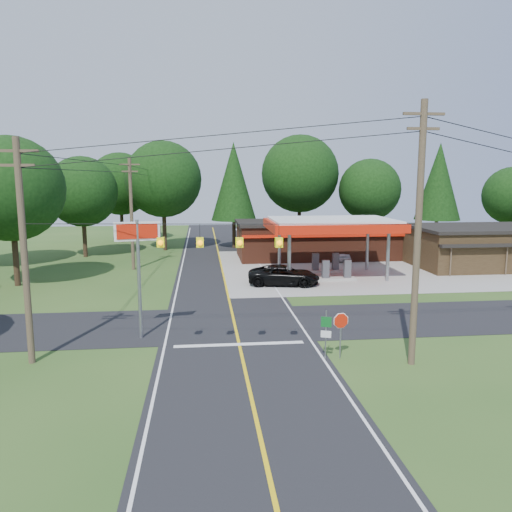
{
  "coord_description": "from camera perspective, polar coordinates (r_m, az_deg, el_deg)",
  "views": [
    {
      "loc": [
        -1.75,
        -27.48,
        8.3
      ],
      "look_at": [
        2.0,
        7.0,
        2.8
      ],
      "focal_mm": 35.0,
      "sensor_mm": 36.0,
      "label": 1
    }
  ],
  "objects": [
    {
      "name": "main_highway",
      "position": [
        28.76,
        -2.48,
        -7.75
      ],
      "size": [
        8.0,
        120.0,
        0.02
      ],
      "primitive_type": "cube",
      "color": "black",
      "rests_on": "ground"
    },
    {
      "name": "treeline_backdrop",
      "position": [
        51.56,
        -3.38,
        8.09
      ],
      "size": [
        70.27,
        51.59,
        13.3
      ],
      "color": "#332316",
      "rests_on": "ground"
    },
    {
      "name": "utility_pole_north",
      "position": [
        62.76,
        -10.59,
        5.62
      ],
      "size": [
        0.3,
        0.3,
        9.5
      ],
      "color": "#473828",
      "rests_on": "ground"
    },
    {
      "name": "route_sign_post",
      "position": [
        23.22,
        8.0,
        -8.41
      ],
      "size": [
        0.46,
        0.19,
        2.32
      ],
      "color": "gray",
      "rests_on": "ground"
    },
    {
      "name": "big_stop_sign",
      "position": [
        25.95,
        -13.33,
        0.42
      ],
      "size": [
        2.26,
        0.57,
        6.19
      ],
      "color": "gray",
      "rests_on": "ground"
    },
    {
      "name": "utility_pole_near_left",
      "position": [
        23.98,
        -25.0,
        0.73
      ],
      "size": [
        1.8,
        0.3,
        10.0
      ],
      "color": "#473828",
      "rests_on": "ground"
    },
    {
      "name": "suv_car",
      "position": [
        38.74,
        3.2,
        -2.22
      ],
      "size": [
        6.45,
        6.45,
        1.53
      ],
      "primitive_type": "imported",
      "rotation": [
        0.0,
        0.0,
        1.38
      ],
      "color": "black",
      "rests_on": "ground"
    },
    {
      "name": "utility_pole_far_left",
      "position": [
        46.01,
        -14.05,
        4.88
      ],
      "size": [
        1.8,
        0.3,
        10.0
      ],
      "color": "#473828",
      "rests_on": "ground"
    },
    {
      "name": "sedan_car",
      "position": [
        50.96,
        9.52,
        0.33
      ],
      "size": [
        4.64,
        4.64,
        1.44
      ],
      "primitive_type": "imported",
      "rotation": [
        0.0,
        0.0,
        -0.1
      ],
      "color": "white",
      "rests_on": "ground"
    },
    {
      "name": "lane_center_yellow",
      "position": [
        28.76,
        -2.48,
        -7.72
      ],
      "size": [
        0.15,
        110.0,
        0.0
      ],
      "primitive_type": "cube",
      "color": "yellow",
      "rests_on": "main_highway"
    },
    {
      "name": "octagonal_stop_sign",
      "position": [
        23.36,
        9.67,
        -7.74
      ],
      "size": [
        0.76,
        0.18,
        2.19
      ],
      "color": "gray",
      "rests_on": "ground"
    },
    {
      "name": "gas_canopy",
      "position": [
        42.08,
        8.64,
        3.41
      ],
      "size": [
        10.6,
        7.4,
        4.88
      ],
      "color": "gray",
      "rests_on": "ground"
    },
    {
      "name": "cross_road",
      "position": [
        28.76,
        -2.48,
        -7.74
      ],
      "size": [
        70.0,
        7.0,
        0.02
      ],
      "primitive_type": "cube",
      "color": "black",
      "rests_on": "ground"
    },
    {
      "name": "overhead_beacons",
      "position": [
        21.6,
        -4.19,
        3.43
      ],
      "size": [
        17.04,
        2.04,
        1.03
      ],
      "color": "black",
      "rests_on": "ground"
    },
    {
      "name": "utility_pole_near_right",
      "position": [
        22.6,
        18.02,
        2.62
      ],
      "size": [
        1.8,
        0.3,
        11.5
      ],
      "color": "#473828",
      "rests_on": "ground"
    },
    {
      "name": "ground",
      "position": [
        28.76,
        -2.48,
        -7.77
      ],
      "size": [
        120.0,
        120.0,
        0.0
      ],
      "primitive_type": "plane",
      "color": "#264A1A",
      "rests_on": "ground"
    },
    {
      "name": "convenience_store",
      "position": [
        52.21,
        6.85,
        1.92
      ],
      "size": [
        16.4,
        7.55,
        3.8
      ],
      "color": "#562718",
      "rests_on": "ground"
    }
  ]
}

